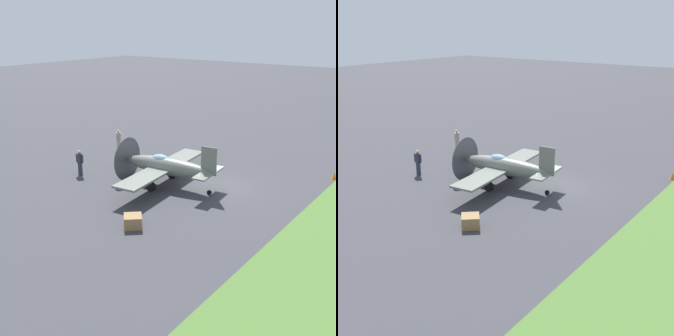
% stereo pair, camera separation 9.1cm
% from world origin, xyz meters
% --- Properties ---
extents(ground_plane, '(160.00, 160.00, 0.00)m').
position_xyz_m(ground_plane, '(0.00, 0.00, 0.00)').
color(ground_plane, '#38383D').
extents(airplane_lead, '(8.74, 6.94, 3.10)m').
position_xyz_m(airplane_lead, '(-1.69, 2.74, 1.30)').
color(airplane_lead, slate).
rests_on(airplane_lead, ground).
extents(ground_crew_chief, '(0.55, 0.39, 1.73)m').
position_xyz_m(ground_crew_chief, '(2.22, 10.47, 0.91)').
color(ground_crew_chief, '#9E998E').
rests_on(ground_crew_chief, ground).
extents(ground_crew_mechanic, '(0.38, 0.63, 1.73)m').
position_xyz_m(ground_crew_mechanic, '(-3.56, 8.62, 0.91)').
color(ground_crew_mechanic, '#2D3342').
rests_on(ground_crew_mechanic, ground).
extents(supply_crate, '(1.27, 1.27, 0.64)m').
position_xyz_m(supply_crate, '(-7.35, 0.57, 0.32)').
color(supply_crate, olive).
rests_on(supply_crate, ground).
extents(runway_marker_cone, '(0.36, 0.36, 0.44)m').
position_xyz_m(runway_marker_cone, '(5.91, -5.43, 0.22)').
color(runway_marker_cone, orange).
rests_on(runway_marker_cone, ground).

